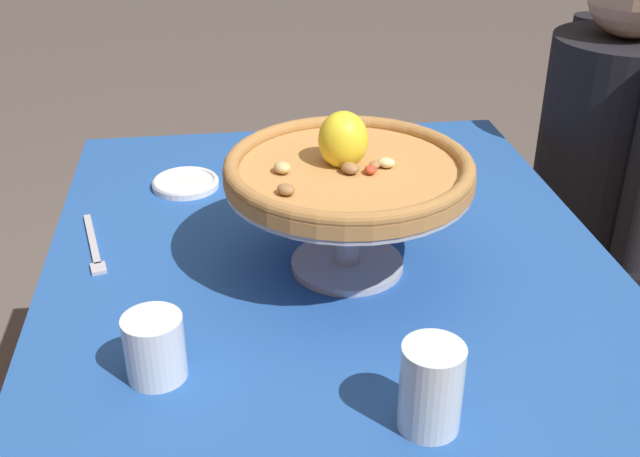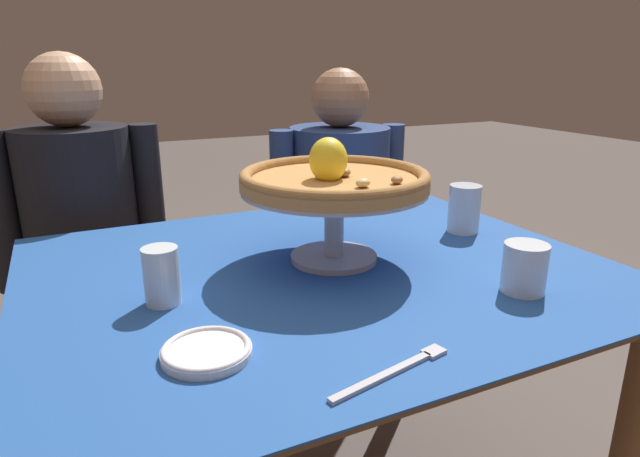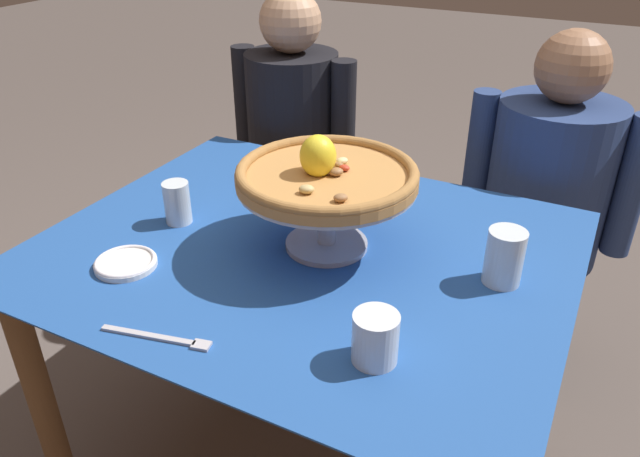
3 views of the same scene
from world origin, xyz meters
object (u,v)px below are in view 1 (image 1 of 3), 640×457
Objects in this scene: water_glass_side_left at (289,156)px; diner_left at (594,210)px; water_glass_side_right at (431,393)px; side_plate at (186,183)px; dinner_fork at (94,246)px; water_glass_front_right at (155,351)px; pizza_stand at (348,207)px; pizza at (348,167)px.

water_glass_side_left is 0.78m from diner_left.
side_plate is at bearing -157.02° from water_glass_side_right.
water_glass_side_right is at bearing 42.68° from dinner_fork.
diner_left reaches higher than water_glass_front_right.
pizza is (-0.00, -0.00, 0.07)m from pizza_stand.
pizza_stand is 2.92× the size of side_plate.
side_plate is at bearing -141.95° from pizza.
diner_left is (-0.47, 0.68, -0.36)m from pizza.
dinner_fork is (-0.12, -0.42, -0.18)m from pizza.
pizza_stand is 0.45m from dinner_fork.
pizza is 3.78× the size of water_glass_side_left.
pizza is 0.40m from water_glass_side_right.
side_plate is (-0.34, -0.27, -0.17)m from pizza.
water_glass_front_right is 0.70× the size of side_plate.
pizza is at bearing 9.22° from water_glass_side_left.
pizza_stand is 1.83× the size of dinner_fork.
water_glass_front_right is at bearing -2.69° from side_plate.
side_plate reaches higher than dinner_fork.
side_plate is at bearing 145.72° from dinner_fork.
pizza_stand is 0.37m from water_glass_side_left.
pizza_stand is 3.27× the size of water_glass_side_right.
dinner_fork is 0.18× the size of diner_left.
water_glass_side_left is 0.78× the size of side_plate.
water_glass_side_left reaches higher than dinner_fork.
water_glass_front_right is 0.44× the size of dinner_fork.
pizza_stand is at bearing -55.39° from diner_left.
pizza reaches higher than water_glass_side_left.
pizza_stand is at bearing 38.03° from side_plate.
pizza is at bearing 129.13° from water_glass_front_right.
water_glass_side_right is at bearing 5.79° from pizza.
water_glass_side_right is at bearing 7.48° from water_glass_side_left.
water_glass_side_left is 0.49× the size of dinner_fork.
water_glass_side_right is (0.38, 0.04, -0.06)m from pizza_stand.
water_glass_side_right is 0.89× the size of side_plate.
side_plate is 0.97m from diner_left.
water_glass_side_right is 0.78m from side_plate.
water_glass_side_right is 0.56× the size of dinner_fork.
water_glass_front_right is at bearing 19.33° from dinner_fork.
water_glass_front_right is (0.24, -0.29, -0.07)m from pizza_stand.
diner_left is at bearing 124.52° from pizza.
pizza_stand is at bearing -174.29° from water_glass_side_right.
pizza_stand is 4.17× the size of water_glass_front_right.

